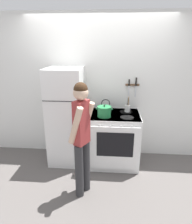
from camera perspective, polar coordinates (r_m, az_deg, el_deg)
name	(u,v)px	position (r m, az deg, el deg)	size (l,w,h in m)	color
ground_plane	(99,151)	(4.06, 0.79, -11.14)	(14.00, 14.00, 0.00)	#5B5654
wall_back	(99,88)	(3.62, 0.91, 6.86)	(10.00, 0.06, 2.55)	silver
refrigerator	(66,117)	(3.49, -8.44, -1.35)	(0.59, 0.66, 1.67)	white
stove_range	(115,139)	(3.51, 5.35, -7.68)	(0.82, 0.72, 0.91)	white
dutch_oven_pot	(104,112)	(3.20, 2.37, 0.13)	(0.27, 0.22, 0.20)	#237A42
tea_kettle	(106,108)	(3.47, 2.79, 1.13)	(0.25, 0.20, 0.22)	black
utensil_jar	(127,108)	(3.48, 8.95, 1.14)	(0.09, 0.09, 0.28)	silver
person	(82,134)	(2.62, -4.08, -6.40)	(0.36, 0.39, 1.60)	#2D2D30
wall_knife_strip	(133,85)	(3.57, 10.41, 7.70)	(0.24, 0.03, 0.34)	brown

